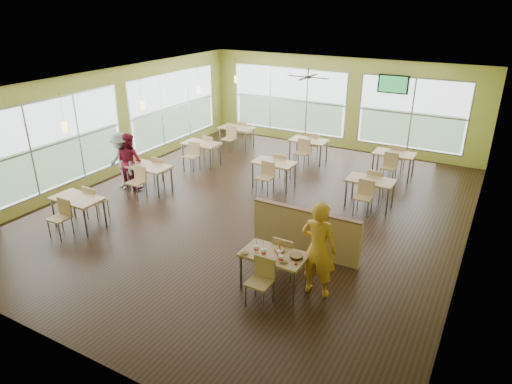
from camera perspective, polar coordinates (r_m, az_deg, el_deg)
room at (r=11.37m, az=0.24°, el=5.38°), size 12.00×12.04×3.20m
window_bays at (r=15.25m, az=-2.92°, el=9.52°), size 9.24×10.24×2.38m
main_table at (r=8.50m, az=2.25°, el=-8.41°), size 1.22×1.52×0.87m
half_wall_divider at (r=9.70m, az=6.17°, el=-4.98°), size 2.40×0.14×1.04m
dining_tables at (r=13.58m, az=-0.15°, el=4.09°), size 6.92×8.72×0.87m
pendant_lights at (r=13.45m, az=-10.57°, el=11.57°), size 0.11×7.31×0.86m
ceiling_fan at (r=13.69m, az=6.53°, el=14.10°), size 1.25×1.25×0.29m
tv_backwall at (r=15.96m, az=16.78°, el=12.78°), size 1.00×0.07×0.60m
man_plaid at (r=8.30m, az=7.84°, el=-7.08°), size 0.68×0.45×1.85m
patron_maroon at (r=13.41m, az=-15.55°, el=3.76°), size 0.83×0.67×1.61m
patron_grey at (r=13.45m, az=-16.48°, el=3.77°), size 1.18×0.86×1.64m
cup_blue at (r=8.44m, az=0.06°, el=-7.08°), size 0.10×0.10×0.37m
cup_yellow at (r=8.33m, az=0.98°, el=-7.53°), size 0.10×0.10×0.38m
cup_red_near at (r=8.29m, az=2.92°, el=-7.73°), size 0.10×0.10×0.37m
cup_red_far at (r=8.17m, az=3.10°, el=-8.29°), size 0.10×0.10×0.35m
food_basket at (r=8.32m, az=5.08°, el=-7.99°), size 0.25×0.25×0.06m
ketchup_cup at (r=8.14m, az=5.01°, el=-8.96°), size 0.06×0.06×0.02m
wrapper_left at (r=8.42m, az=-1.42°, el=-7.60°), size 0.19×0.18×0.04m
wrapper_mid at (r=8.51m, az=2.97°, el=-7.22°), size 0.27×0.26×0.05m
wrapper_right at (r=8.18m, az=3.48°, el=-8.67°), size 0.17×0.15×0.04m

